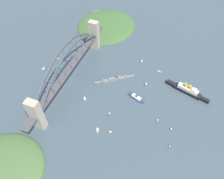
# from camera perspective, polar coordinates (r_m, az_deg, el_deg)

# --- Properties ---
(ground_plane) EXTENTS (1400.00, 1400.00, 0.00)m
(ground_plane) POSITION_cam_1_polar(r_m,az_deg,el_deg) (425.84, -10.03, 2.28)
(ground_plane) COLOR #3D4C56
(harbor_arch_bridge) EXTENTS (268.25, 19.05, 76.07)m
(harbor_arch_bridge) POSITION_cam_1_polar(r_m,az_deg,el_deg) (402.60, -10.66, 5.44)
(harbor_arch_bridge) COLOR #ADA38E
(harbor_arch_bridge) RESTS_ON ground
(headland_west_shore) EXTENTS (146.86, 132.50, 21.19)m
(headland_west_shore) POSITION_cam_1_polar(r_m,az_deg,el_deg) (553.61, -1.58, 15.83)
(headland_west_shore) COLOR #3D6033
(headland_west_shore) RESTS_ON ground
(headland_east_shore) EXTENTS (112.24, 117.00, 27.03)m
(headland_east_shore) POSITION_cam_1_polar(r_m,az_deg,el_deg) (364.09, -25.89, -17.41)
(headland_east_shore) COLOR #476638
(headland_east_shore) RESTS_ON ground
(ocean_liner) EXTENTS (27.61, 79.35, 19.17)m
(ocean_liner) POSITION_cam_1_polar(r_m,az_deg,el_deg) (417.69, 18.46, -0.17)
(ocean_liner) COLOR black
(ocean_liner) RESTS_ON ground
(naval_cruiser) EXTENTS (47.67, 63.90, 16.43)m
(naval_cruiser) POSITION_cam_1_polar(r_m,az_deg,el_deg) (417.78, 0.73, 2.63)
(naval_cruiser) COLOR slate
(naval_cruiser) RESTS_ON ground
(harbor_ferry_steamer) EXTENTS (16.53, 32.03, 7.51)m
(harbor_ferry_steamer) POSITION_cam_1_polar(r_m,az_deg,el_deg) (392.58, 6.11, -2.01)
(harbor_ferry_steamer) COLOR navy
(harbor_ferry_steamer) RESTS_ON ground
(seaplane_taxiing_near_bridge) EXTENTS (9.61, 7.65, 4.62)m
(seaplane_taxiing_near_bridge) POSITION_cam_1_polar(r_m,az_deg,el_deg) (457.36, -16.91, 5.00)
(seaplane_taxiing_near_bridge) COLOR #B7B7B2
(seaplane_taxiing_near_bridge) RESTS_ON ground
(seaplane_second_in_formation) EXTENTS (8.56, 10.79, 4.99)m
(seaplane_second_in_formation) POSITION_cam_1_polar(r_m,az_deg,el_deg) (470.70, -13.64, 7.46)
(seaplane_second_in_formation) COLOR #B7B7B2
(seaplane_second_in_formation) RESTS_ON ground
(small_boat_0) EXTENTS (10.40, 3.55, 2.25)m
(small_boat_0) POSITION_cam_1_polar(r_m,az_deg,el_deg) (372.13, -0.65, -6.15)
(small_boat_0) COLOR #234C8C
(small_boat_0) RESTS_ON ground
(small_boat_1) EXTENTS (2.43, 9.87, 2.04)m
(small_boat_1) POSITION_cam_1_polar(r_m,az_deg,el_deg) (443.60, 11.77, 4.47)
(small_boat_1) COLOR gold
(small_boat_1) RESTS_ON ground
(small_boat_2) EXTENTS (5.91, 7.19, 7.10)m
(small_boat_2) POSITION_cam_1_polar(r_m,az_deg,el_deg) (414.23, 8.59, 1.49)
(small_boat_2) COLOR black
(small_boat_2) RESTS_ON ground
(small_boat_3) EXTENTS (5.38, 5.66, 6.96)m
(small_boat_3) POSITION_cam_1_polar(r_m,az_deg,el_deg) (366.53, 14.77, -9.44)
(small_boat_3) COLOR black
(small_boat_3) RESTS_ON ground
(small_boat_4) EXTENTS (9.53, 3.34, 2.33)m
(small_boat_4) POSITION_cam_1_polar(r_m,az_deg,el_deg) (372.08, 11.39, -7.70)
(small_boat_4) COLOR #2D6B3D
(small_boat_4) RESTS_ON ground
(small_boat_5) EXTENTS (8.64, 6.83, 8.57)m
(small_boat_5) POSITION_cam_1_polar(r_m,az_deg,el_deg) (354.64, -3.77, -9.73)
(small_boat_5) COLOR silver
(small_boat_5) RESTS_ON ground
(small_boat_6) EXTENTS (7.25, 5.64, 7.38)m
(small_boat_6) POSITION_cam_1_polar(r_m,az_deg,el_deg) (456.91, 7.52, 7.30)
(small_boat_6) COLOR #234C8C
(small_boat_6) RESTS_ON ground
(small_boat_7) EXTENTS (7.20, 2.34, 2.06)m
(small_boat_7) POSITION_cam_1_polar(r_m,az_deg,el_deg) (353.26, 14.28, -13.80)
(small_boat_7) COLOR #234C8C
(small_boat_7) RESTS_ON ground
(small_boat_8) EXTENTS (5.47, 11.84, 2.07)m
(small_boat_8) POSITION_cam_1_polar(r_m,az_deg,el_deg) (354.23, -0.32, -10.71)
(small_boat_8) COLOR brown
(small_boat_8) RESTS_ON ground
(small_boat_9) EXTENTS (6.58, 8.63, 10.56)m
(small_boat_9) POSITION_cam_1_polar(r_m,az_deg,el_deg) (389.71, -6.96, -2.03)
(small_boat_9) COLOR gold
(small_boat_9) RESTS_ON ground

